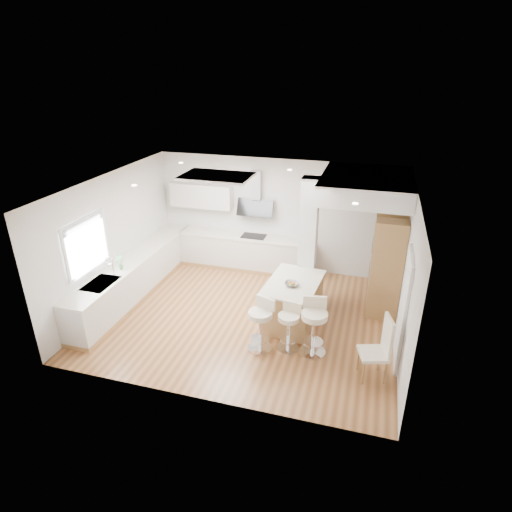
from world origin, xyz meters
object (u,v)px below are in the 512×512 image
(peninsula, at_px, (293,302))
(dining_chair, at_px, (380,346))
(bar_stool_a, at_px, (261,322))
(bar_stool_b, at_px, (289,324))
(bar_stool_c, at_px, (314,324))

(peninsula, bearing_deg, dining_chair, -31.47)
(peninsula, xyz_separation_m, bar_stool_a, (-0.37, -1.05, 0.11))
(peninsula, distance_m, bar_stool_b, 0.92)
(bar_stool_a, relative_size, dining_chair, 0.88)
(bar_stool_a, xyz_separation_m, bar_stool_b, (0.49, 0.15, -0.05))
(bar_stool_a, bearing_deg, dining_chair, 13.78)
(peninsula, xyz_separation_m, bar_stool_b, (0.12, -0.91, 0.06))
(bar_stool_c, relative_size, dining_chair, 0.94)
(bar_stool_b, bearing_deg, dining_chair, -2.35)
(bar_stool_a, distance_m, bar_stool_b, 0.51)
(bar_stool_c, bearing_deg, bar_stool_a, 178.52)
(dining_chair, bearing_deg, bar_stool_c, 145.21)
(bar_stool_b, relative_size, dining_chair, 0.79)
(dining_chair, bearing_deg, bar_stool_b, 150.15)
(bar_stool_c, bearing_deg, bar_stool_b, 169.90)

